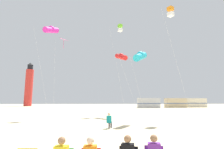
{
  "coord_description": "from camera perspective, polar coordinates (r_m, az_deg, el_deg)",
  "views": [
    {
      "loc": [
        0.47,
        -8.2,
        2.07
      ],
      "look_at": [
        1.41,
        12.27,
        5.19
      ],
      "focal_mm": 27.62,
      "sensor_mm": 36.0,
      "label": 1
    }
  ],
  "objects": [
    {
      "name": "kite_box_lime",
      "position": [
        29.0,
        2.69,
        15.07
      ],
      "size": [
        2.38,
        2.22,
        14.34
      ],
      "color": "silver",
      "rests_on": "ground"
    },
    {
      "name": "ground",
      "position": [
        8.47,
        -6.23,
        -22.76
      ],
      "size": [
        200.0,
        200.0,
        0.0
      ],
      "primitive_type": "plane",
      "color": "beige"
    },
    {
      "name": "kite_box_orange",
      "position": [
        22.85,
        18.8,
        19.04
      ],
      "size": [
        2.58,
        1.95,
        13.12
      ],
      "color": "silver",
      "rests_on": "ground"
    },
    {
      "name": "kite_diamond_rainbow",
      "position": [
        23.22,
        -15.89,
        10.17
      ],
      "size": [
        1.85,
        1.85,
        10.05
      ],
      "color": "silver",
      "rests_on": "ground"
    },
    {
      "name": "rv_van_cream",
      "position": [
        61.3,
        25.88,
        -8.42
      ],
      "size": [
        6.56,
        2.7,
        2.8
      ],
      "rotation": [
        0.0,
        0.0,
        0.06
      ],
      "color": "beige",
      "rests_on": "ground"
    },
    {
      "name": "rv_van_silver",
      "position": [
        52.38,
        12.01,
        -9.2
      ],
      "size": [
        6.52,
        2.56,
        2.8
      ],
      "rotation": [
        0.0,
        0.0,
        -0.03
      ],
      "color": "#B7BABF",
      "rests_on": "ground"
    },
    {
      "name": "rv_van_tan",
      "position": [
        56.6,
        20.32,
        -8.8
      ],
      "size": [
        6.53,
        2.62,
        2.8
      ],
      "rotation": [
        0.0,
        0.0,
        0.04
      ],
      "color": "#C6B28C",
      "rests_on": "ground"
    },
    {
      "name": "kite_tube_cyan",
      "position": [
        17.67,
        9.33,
        6.02
      ],
      "size": [
        2.08,
        2.5,
        7.21
      ],
      "color": "silver",
      "rests_on": "ground"
    },
    {
      "name": "kite_flyer_standing",
      "position": [
        13.52,
        -0.91,
        -14.84
      ],
      "size": [
        0.44,
        0.56,
        1.16
      ],
      "rotation": [
        0.0,
        0.0,
        2.84
      ],
      "color": "#147F84",
      "rests_on": "ground"
    },
    {
      "name": "kite_tube_scarlet",
      "position": [
        24.92,
        3.04,
        5.95
      ],
      "size": [
        3.22,
        3.6,
        9.05
      ],
      "color": "silver",
      "rests_on": "ground"
    },
    {
      "name": "kite_tube_magenta",
      "position": [
        22.99,
        -19.5,
        13.79
      ],
      "size": [
        2.66,
        3.06,
        11.36
      ],
      "color": "silver",
      "rests_on": "ground"
    },
    {
      "name": "lighthouse_distant",
      "position": [
        73.53,
        -25.8,
        -3.28
      ],
      "size": [
        2.8,
        2.8,
        16.8
      ],
      "color": "red",
      "rests_on": "ground"
    }
  ]
}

